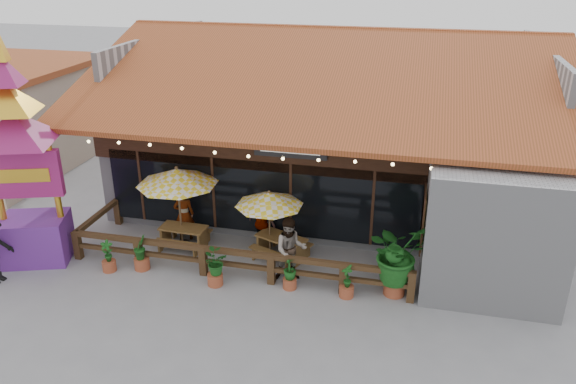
% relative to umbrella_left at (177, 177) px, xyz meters
% --- Properties ---
extents(ground, '(100.00, 100.00, 0.00)m').
position_rel_umbrella_left_xyz_m(ground, '(3.81, -1.01, -2.31)').
color(ground, gray).
rests_on(ground, ground).
extents(restaurant_building, '(15.50, 14.73, 6.09)m').
position_rel_umbrella_left_xyz_m(restaurant_building, '(4.07, 5.60, -0.10)').
color(restaurant_building, '#B3B3B8').
rests_on(restaurant_building, ground).
extents(patio_railing, '(10.00, 2.60, 0.92)m').
position_rel_umbrella_left_xyz_m(patio_railing, '(1.55, -1.28, -1.69)').
color(patio_railing, '#442D18').
rests_on(patio_railing, ground).
extents(umbrella_left, '(3.15, 3.15, 2.64)m').
position_rel_umbrella_left_xyz_m(umbrella_left, '(0.00, 0.00, 0.00)').
color(umbrella_left, brown).
rests_on(umbrella_left, ground).
extents(umbrella_right, '(2.64, 2.64, 2.17)m').
position_rel_umbrella_left_xyz_m(umbrella_right, '(2.87, -0.04, -0.42)').
color(umbrella_right, brown).
rests_on(umbrella_right, ground).
extents(picnic_table_left, '(1.47, 1.29, 0.69)m').
position_rel_umbrella_left_xyz_m(picnic_table_left, '(0.11, -0.11, -1.84)').
color(picnic_table_left, brown).
rests_on(picnic_table_left, ground).
extents(picnic_table_right, '(1.86, 1.75, 0.72)m').
position_rel_umbrella_left_xyz_m(picnic_table_right, '(3.23, -0.09, -1.82)').
color(picnic_table_right, brown).
rests_on(picnic_table_right, ground).
extents(thai_sign_tower, '(3.49, 3.49, 7.45)m').
position_rel_umbrella_left_xyz_m(thai_sign_tower, '(-3.82, -1.82, 1.63)').
color(thai_sign_tower, '#61258A').
rests_on(thai_sign_tower, ground).
extents(tropical_plant, '(2.04, 2.04, 2.13)m').
position_rel_umbrella_left_xyz_m(tropical_plant, '(6.67, -1.25, -1.09)').
color(tropical_plant, brown).
rests_on(tropical_plant, ground).
extents(diner_a, '(0.73, 0.59, 1.72)m').
position_rel_umbrella_left_xyz_m(diner_a, '(-0.06, 0.41, -1.45)').
color(diner_a, '#3B2112').
rests_on(diner_a, ground).
extents(diner_b, '(1.07, 0.93, 1.87)m').
position_rel_umbrella_left_xyz_m(diner_b, '(3.76, -1.14, -1.37)').
color(diner_b, '#3B2112').
rests_on(diner_b, ground).
extents(diner_c, '(1.06, 0.76, 1.68)m').
position_rel_umbrella_left_xyz_m(diner_c, '(2.50, 0.44, -1.47)').
color(diner_c, '#3B2112').
rests_on(diner_c, ground).
extents(planter_a, '(0.40, 0.40, 0.97)m').
position_rel_umbrella_left_xyz_m(planter_a, '(-1.44, -1.95, -1.90)').
color(planter_a, brown).
rests_on(planter_a, ground).
extents(planter_b, '(0.44, 0.45, 1.09)m').
position_rel_umbrella_left_xyz_m(planter_b, '(-0.56, -1.64, -1.81)').
color(planter_b, brown).
rests_on(planter_b, ground).
extents(planter_c, '(0.74, 0.67, 1.05)m').
position_rel_umbrella_left_xyz_m(planter_c, '(1.81, -1.94, -1.71)').
color(planter_c, brown).
rests_on(planter_c, ground).
extents(planter_d, '(0.49, 0.49, 0.93)m').
position_rel_umbrella_left_xyz_m(planter_d, '(3.86, -1.63, -1.86)').
color(planter_d, brown).
rests_on(planter_d, ground).
extents(planter_e, '(0.40, 0.41, 0.96)m').
position_rel_umbrella_left_xyz_m(planter_e, '(5.43, -1.67, -1.90)').
color(planter_e, brown).
rests_on(planter_e, ground).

